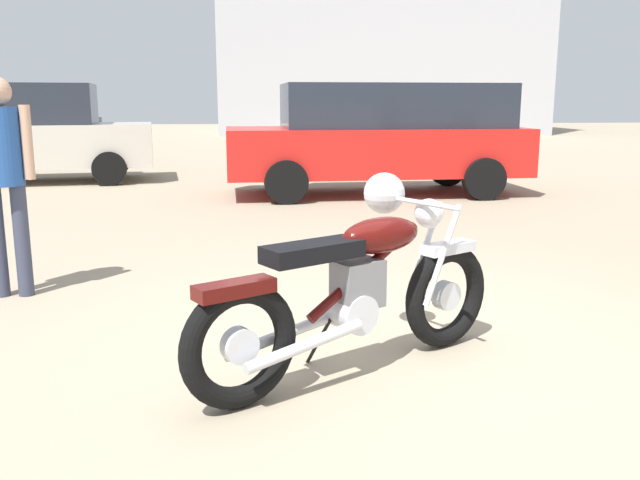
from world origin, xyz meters
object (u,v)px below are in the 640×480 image
object	(u,v)px
silver_sedan_mid	(15,124)
pale_sedan_back	(382,135)
vintage_motorcycle	(360,285)
bystander	(2,164)
blue_hatchback_right	(37,132)

from	to	relation	value
silver_sedan_mid	pale_sedan_back	bearing A→B (deg)	141.94
vintage_motorcycle	pale_sedan_back	size ratio (longest dim) A/B	0.39
bystander	pale_sedan_back	bearing A→B (deg)	143.49
blue_hatchback_right	pale_sedan_back	bearing A→B (deg)	-27.80
vintage_motorcycle	bystander	world-z (taller)	bystander
bystander	blue_hatchback_right	size ratio (longest dim) A/B	0.41
silver_sedan_mid	blue_hatchback_right	bearing A→B (deg)	114.51
silver_sedan_mid	bystander	bearing A→B (deg)	109.82
vintage_motorcycle	bystander	bearing A→B (deg)	114.13
pale_sedan_back	silver_sedan_mid	xyz separation A→B (m)	(-7.81, 6.50, -0.02)
vintage_motorcycle	silver_sedan_mid	bearing A→B (deg)	83.95
bystander	blue_hatchback_right	distance (m)	7.90
bystander	silver_sedan_mid	world-z (taller)	silver_sedan_mid
pale_sedan_back	vintage_motorcycle	bearing A→B (deg)	76.24
bystander	pale_sedan_back	distance (m)	6.72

